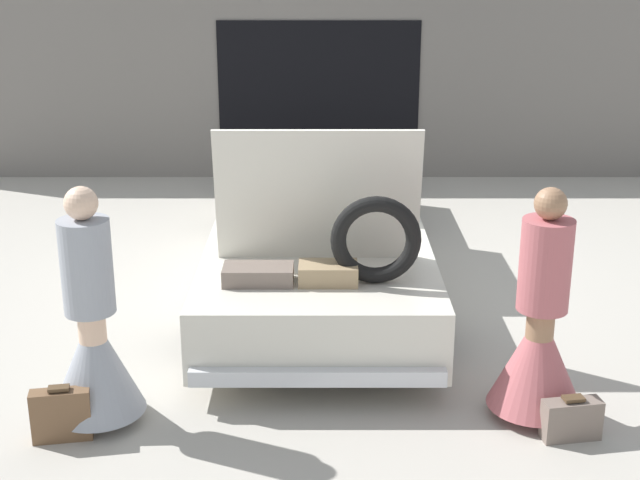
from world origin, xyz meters
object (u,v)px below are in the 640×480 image
car (321,223)px  person_right (541,339)px  person_left (95,341)px  suitcase_beside_left_person (63,414)px  suitcase_beside_right_person (573,420)px

car → person_right: size_ratio=3.24×
person_left → suitcase_beside_left_person: bearing=-35.9°
car → suitcase_beside_right_person: 3.58m
suitcase_beside_right_person → car: bearing=119.1°
person_right → suitcase_beside_right_person: person_right is taller
suitcase_beside_left_person → suitcase_beside_right_person: bearing=0.2°
suitcase_beside_left_person → suitcase_beside_right_person: (3.47, 0.01, -0.04)m
car → person_right: 3.19m
car → suitcase_beside_right_person: car is taller
car → suitcase_beside_left_person: size_ratio=13.24×
suitcase_beside_left_person → person_left: bearing=53.8°
person_right → suitcase_beside_right_person: (0.18, -0.32, -0.45)m
car → suitcase_beside_right_person: (1.73, -3.11, -0.41)m
person_right → suitcase_beside_left_person: size_ratio=4.09×
person_right → car: bearing=29.4°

